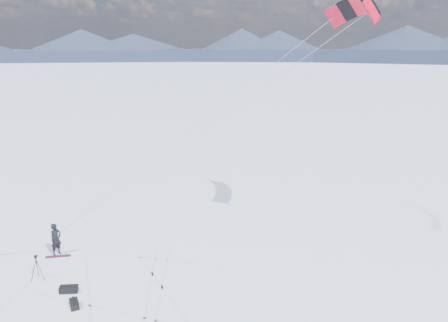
% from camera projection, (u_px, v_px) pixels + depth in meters
% --- Properties ---
extents(ground, '(1800.00, 1800.00, 0.00)m').
position_uv_depth(ground, '(61.00, 277.00, 23.04)').
color(ground, white).
extents(horizon_hills, '(704.47, 706.88, 10.20)m').
position_uv_depth(horizon_hills, '(53.00, 198.00, 21.88)').
color(horizon_hills, black).
rests_on(horizon_hills, ground).
extents(snow_tracks, '(17.62, 14.39, 0.01)m').
position_uv_depth(snow_tracks, '(44.00, 283.00, 22.45)').
color(snow_tracks, silver).
rests_on(snow_tracks, ground).
extents(snowkiter, '(0.67, 0.82, 1.93)m').
position_uv_depth(snowkiter, '(58.00, 254.00, 25.56)').
color(snowkiter, black).
rests_on(snowkiter, ground).
extents(snowboard, '(1.41, 0.74, 0.04)m').
position_uv_depth(snowboard, '(58.00, 256.00, 25.29)').
color(snowboard, maroon).
rests_on(snowboard, ground).
extents(tripod, '(0.63, 0.71, 1.40)m').
position_uv_depth(tripod, '(37.00, 264.00, 22.59)').
color(tripod, black).
rests_on(tripod, ground).
extents(gear_bag_a, '(0.95, 0.62, 0.39)m').
position_uv_depth(gear_bag_a, '(69.00, 289.00, 21.63)').
color(gear_bag_a, black).
rests_on(gear_bag_a, ground).
extents(gear_bag_b, '(0.76, 0.86, 0.36)m').
position_uv_depth(gear_bag_b, '(74.00, 304.00, 20.43)').
color(gear_bag_b, black).
rests_on(gear_bag_b, ground).
extents(power_kite, '(17.79, 7.78, 13.52)m').
position_uv_depth(power_kite, '(356.00, 10.00, 23.93)').
color(power_kite, red).
rests_on(power_kite, ground).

